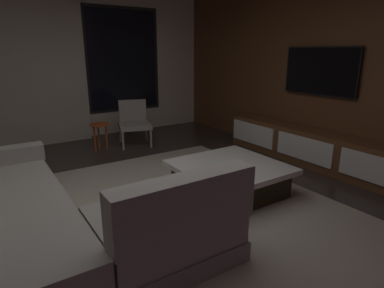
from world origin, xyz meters
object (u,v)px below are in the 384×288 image
at_px(sectional_couch, 50,221).
at_px(side_stool, 100,129).
at_px(mounted_tv, 320,71).
at_px(book_stack_on_coffee_table, 229,167).
at_px(accent_chair_near_window, 134,120).
at_px(coffee_table, 229,178).
at_px(media_console, 316,149).

height_order(sectional_couch, side_stool, sectional_couch).
bearing_deg(mounted_tv, sectional_couch, -174.98).
height_order(book_stack_on_coffee_table, accent_chair_near_window, accent_chair_near_window).
bearing_deg(side_stool, book_stack_on_coffee_table, -78.06).
relative_size(side_stool, mounted_tv, 0.39).
height_order(sectional_couch, accent_chair_near_window, sectional_couch).
distance_m(accent_chair_near_window, mounted_tv, 3.17).
xyz_separation_m(coffee_table, accent_chair_near_window, (-0.06, 2.60, 0.25)).
bearing_deg(media_console, accent_chair_near_window, 124.11).
bearing_deg(accent_chair_near_window, side_stool, -176.17).
xyz_separation_m(sectional_couch, media_console, (3.66, 0.14, -0.04)).
bearing_deg(accent_chair_near_window, mounted_tv, -50.95).
height_order(coffee_table, accent_chair_near_window, accent_chair_near_window).
distance_m(book_stack_on_coffee_table, side_stool, 2.76).
height_order(coffee_table, media_console, media_console).
height_order(accent_chair_near_window, mounted_tv, mounted_tv).
relative_size(coffee_table, media_console, 0.37).
bearing_deg(mounted_tv, media_console, -132.37).
bearing_deg(book_stack_on_coffee_table, mounted_tv, 11.05).
height_order(book_stack_on_coffee_table, mounted_tv, mounted_tv).
bearing_deg(book_stack_on_coffee_table, coffee_table, 46.99).
bearing_deg(book_stack_on_coffee_table, media_console, 5.98).
bearing_deg(accent_chair_near_window, sectional_couch, -125.67).
height_order(sectional_couch, mounted_tv, mounted_tv).
height_order(sectional_couch, media_console, sectional_couch).
xyz_separation_m(coffee_table, mounted_tv, (1.85, 0.25, 1.16)).
distance_m(sectional_couch, side_stool, 2.95).
height_order(accent_chair_near_window, media_console, accent_chair_near_window).
xyz_separation_m(media_console, mounted_tv, (0.18, 0.20, 1.10)).
bearing_deg(coffee_table, accent_chair_near_window, 91.23).
distance_m(sectional_couch, coffee_table, 1.99).
relative_size(coffee_table, accent_chair_near_window, 1.49).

